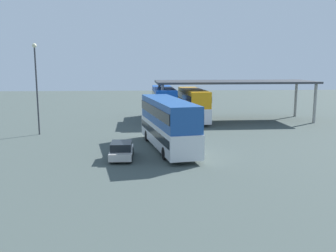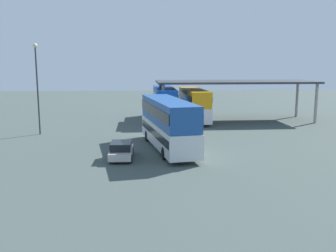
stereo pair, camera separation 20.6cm
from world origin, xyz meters
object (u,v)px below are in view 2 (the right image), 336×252
Objects in this scene: parked_hatchback at (121,150)px; lamppost_tall at (37,79)px; double_decker_main at (168,122)px; double_decker_near_canopy at (164,102)px; double_decker_mid_row at (194,104)px.

lamppost_tall is (-9.10, 10.53, 5.03)m from parked_hatchback.
double_decker_main is 1.28× the size of lamppost_tall.
lamppost_tall is at bearing 50.09° from double_decker_main.
double_decker_near_canopy is 1.11× the size of double_decker_mid_row.
double_decker_near_canopy reaches higher than parked_hatchback.
lamppost_tall reaches higher than double_decker_near_canopy.
double_decker_main is at bearing -49.20° from parked_hatchback.
parked_hatchback is 0.37× the size of double_decker_mid_row.
double_decker_mid_row is 1.12× the size of lamppost_tall.
double_decker_mid_row reaches higher than parked_hatchback.
lamppost_tall reaches higher than double_decker_main.
parked_hatchback is 0.41× the size of lamppost_tall.
lamppost_tall is at bearing 111.26° from double_decker_mid_row.
double_decker_main is 15.22m from lamppost_tall.
double_decker_main reaches higher than double_decker_near_canopy.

